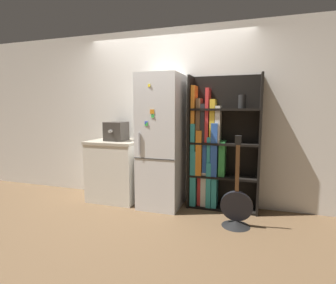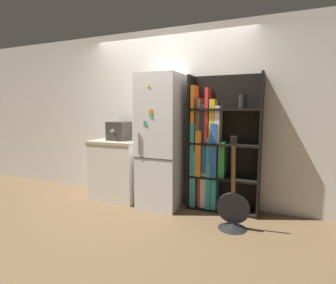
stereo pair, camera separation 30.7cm
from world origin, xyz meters
name	(u,v)px [view 2 (the right image)]	position (x,y,z in m)	size (l,w,h in m)	color
ground_plane	(157,209)	(0.00, 0.00, 0.00)	(16.00, 16.00, 0.00)	brown
wall_back	(170,116)	(0.00, 0.47, 1.30)	(8.00, 0.05, 2.60)	silver
refrigerator	(161,142)	(0.00, 0.15, 0.95)	(0.58, 0.62, 1.90)	silver
bookshelf	(214,150)	(0.72, 0.32, 0.85)	(0.97, 0.30, 1.87)	black
kitchen_counter	(118,169)	(-0.77, 0.17, 0.47)	(0.77, 0.57, 0.93)	silver
espresso_machine	(119,131)	(-0.75, 0.21, 1.07)	(0.30, 0.36, 0.29)	#38332D
guitar	(233,215)	(1.09, -0.23, 0.17)	(0.38, 0.34, 1.12)	black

